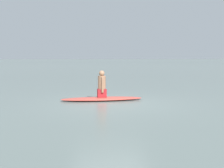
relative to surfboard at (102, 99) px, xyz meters
The scene contains 3 objects.
ground_plane 0.82m from the surfboard, 12.19° to the left, with size 400.00×400.00×0.00m, color slate.
surfboard is the anchor object (origin of this frame).
person_paddler 0.50m from the surfboard, behind, with size 0.42×0.34×0.97m.
Camera 1 is at (9.87, -2.53, 1.59)m, focal length 48.61 mm.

